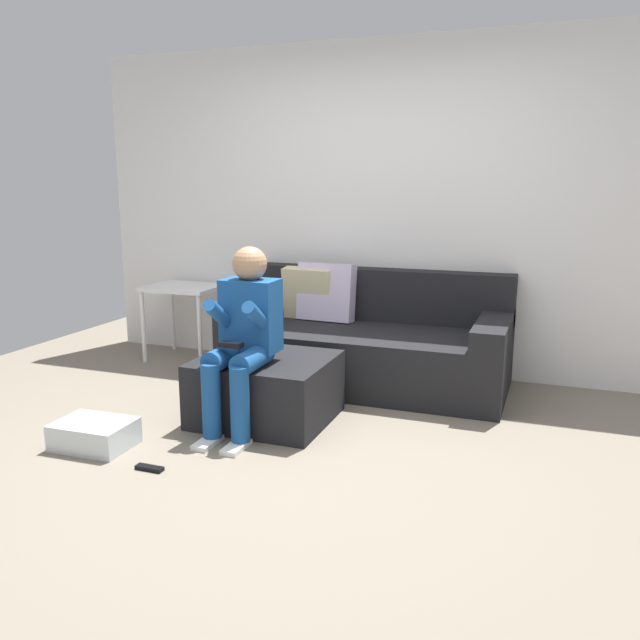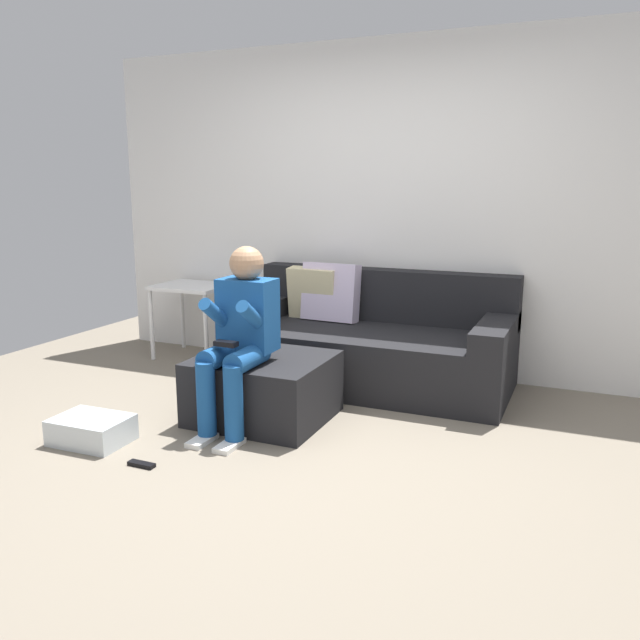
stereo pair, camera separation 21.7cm
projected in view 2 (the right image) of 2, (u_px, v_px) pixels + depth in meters
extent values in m
plane|color=slate|center=(276.00, 459.00, 3.58)|extent=(6.46, 6.46, 0.00)
cube|color=white|center=(389.00, 210.00, 5.11)|extent=(4.97, 0.10, 2.58)
cube|color=black|center=(368.00, 358.00, 4.84)|extent=(2.07, 0.96, 0.43)
cube|color=black|center=(385.00, 295.00, 5.10)|extent=(2.07, 0.19, 0.41)
cube|color=black|center=(259.00, 311.00, 5.14)|extent=(0.22, 0.96, 0.15)
cube|color=black|center=(496.00, 331.00, 4.43)|extent=(0.22, 0.96, 0.15)
cube|color=beige|center=(313.00, 293.00, 5.16)|extent=(0.42, 0.19, 0.42)
cube|color=silver|center=(331.00, 292.00, 5.09)|extent=(0.46, 0.21, 0.46)
cube|color=black|center=(264.00, 388.00, 4.16)|extent=(0.82, 0.73, 0.41)
cube|color=#194C8C|center=(248.00, 315.00, 3.99)|extent=(0.34, 0.22, 0.45)
sphere|color=tan|center=(247.00, 263.00, 3.93)|extent=(0.21, 0.21, 0.21)
cylinder|color=#194C8C|center=(221.00, 355.00, 3.92)|extent=(0.13, 0.35, 0.13)
cylinder|color=#194C8C|center=(206.00, 399.00, 3.81)|extent=(0.11, 0.11, 0.45)
cube|color=white|center=(202.00, 440.00, 3.80)|extent=(0.10, 0.22, 0.03)
cylinder|color=#194C8C|center=(219.00, 317.00, 3.92)|extent=(0.08, 0.36, 0.29)
cylinder|color=#194C8C|center=(248.00, 358.00, 3.84)|extent=(0.13, 0.35, 0.13)
cylinder|color=#194C8C|center=(234.00, 403.00, 3.73)|extent=(0.11, 0.11, 0.45)
cube|color=white|center=(229.00, 445.00, 3.73)|extent=(0.10, 0.22, 0.03)
cylinder|color=#194C8C|center=(255.00, 319.00, 3.83)|extent=(0.08, 0.34, 0.27)
cube|color=black|center=(226.00, 344.00, 3.78)|extent=(0.14, 0.06, 0.03)
cube|color=silver|center=(92.00, 430.00, 3.80)|extent=(0.44, 0.33, 0.15)
cube|color=white|center=(192.00, 286.00, 5.56)|extent=(0.61, 0.51, 0.03)
cylinder|color=white|center=(152.00, 325.00, 5.53)|extent=(0.04, 0.04, 0.61)
cylinder|color=white|center=(206.00, 331.00, 5.32)|extent=(0.04, 0.04, 0.61)
cylinder|color=white|center=(182.00, 315.00, 5.94)|extent=(0.04, 0.04, 0.61)
cylinder|color=white|center=(234.00, 320.00, 5.73)|extent=(0.04, 0.04, 0.61)
cube|color=black|center=(142.00, 464.00, 3.49)|extent=(0.16, 0.05, 0.02)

